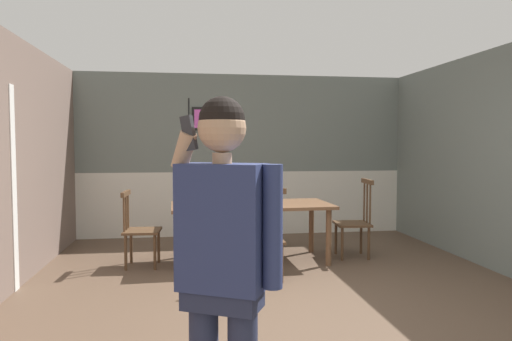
{
  "coord_description": "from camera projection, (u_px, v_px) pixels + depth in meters",
  "views": [
    {
      "loc": [
        -0.9,
        -3.91,
        1.5
      ],
      "look_at": [
        -0.43,
        -0.66,
        1.31
      ],
      "focal_mm": 32.75,
      "sensor_mm": 36.0,
      "label": 1
    }
  ],
  "objects": [
    {
      "name": "chair_at_table_head",
      "position": [
        355.0,
        221.0,
        6.18
      ],
      "size": [
        0.47,
        0.47,
        1.04
      ],
      "rotation": [
        0.0,
        0.0,
        1.49
      ],
      "color": "#513823",
      "rests_on": "ground_plane"
    },
    {
      "name": "chair_near_window",
      "position": [
        139.0,
        229.0,
        5.7
      ],
      "size": [
        0.45,
        0.45,
        0.93
      ],
      "rotation": [
        0.0,
        0.0,
        4.65
      ],
      "color": "#513823",
      "rests_on": "ground_plane"
    },
    {
      "name": "chair_opposite_corner",
      "position": [
        242.0,
        214.0,
        6.78
      ],
      "size": [
        0.48,
        0.48,
        0.97
      ],
      "rotation": [
        0.0,
        0.0,
        3.13
      ],
      "color": "black",
      "rests_on": "ground_plane"
    },
    {
      "name": "room_back_partition",
      "position": [
        243.0,
        158.0,
        7.71
      ],
      "size": [
        5.44,
        0.17,
        2.63
      ],
      "color": "slate",
      "rests_on": "ground_plane"
    },
    {
      "name": "chair_by_doorway",
      "position": [
        264.0,
        238.0,
        5.1
      ],
      "size": [
        0.42,
        0.42,
        1.03
      ],
      "rotation": [
        0.0,
        0.0,
        0.01
      ],
      "color": "#513823",
      "rests_on": "ground_plane"
    },
    {
      "name": "ground_plane",
      "position": [
        294.0,
        316.0,
        4.07
      ],
      "size": [
        8.24,
        8.24,
        0.0
      ],
      "primitive_type": "plane",
      "color": "brown"
    },
    {
      "name": "person_figure",
      "position": [
        224.0,
        254.0,
        2.16
      ],
      "size": [
        0.51,
        0.37,
        1.72
      ],
      "rotation": [
        0.0,
        0.0,
        2.69
      ],
      "color": "#282E49",
      "rests_on": "ground_plane"
    },
    {
      "name": "dining_table",
      "position": [
        251.0,
        210.0,
        5.93
      ],
      "size": [
        2.04,
        0.99,
        0.74
      ],
      "rotation": [
        0.0,
        0.0,
        0.03
      ],
      "color": "brown",
      "rests_on": "ground_plane"
    }
  ]
}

